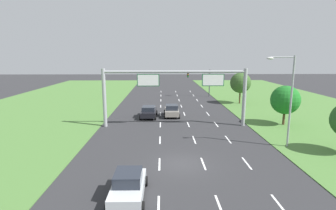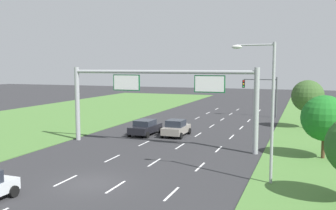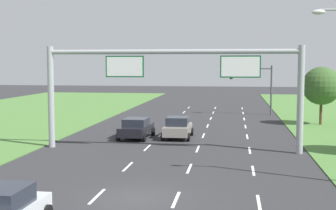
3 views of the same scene
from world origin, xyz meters
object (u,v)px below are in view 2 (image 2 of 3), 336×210
at_px(traffic_light_mast, 262,89).
at_px(street_lamp, 266,100).
at_px(car_near_red, 145,127).
at_px(car_mid_lane, 176,128).
at_px(roadside_tree_mid, 324,118).
at_px(sign_gantry, 160,92).
at_px(roadside_tree_far, 308,96).

height_order(traffic_light_mast, street_lamp, street_lamp).
height_order(car_near_red, car_mid_lane, car_mid_lane).
distance_m(car_near_red, roadside_tree_mid, 17.62).
relative_size(sign_gantry, street_lamp, 2.03).
height_order(car_near_red, traffic_light_mast, traffic_light_mast).
distance_m(traffic_light_mast, street_lamp, 30.75).
distance_m(sign_gantry, traffic_light_mast, 23.76).
distance_m(car_mid_lane, roadside_tree_mid, 14.73).
bearing_deg(roadside_tree_far, car_near_red, -147.30).
bearing_deg(street_lamp, sign_gantry, 142.01).
distance_m(car_near_red, sign_gantry, 7.11).
relative_size(car_mid_lane, street_lamp, 0.47).
height_order(car_mid_lane, traffic_light_mast, traffic_light_mast).
height_order(car_near_red, street_lamp, street_lamp).
distance_m(car_near_red, traffic_light_mast, 20.91).
relative_size(car_near_red, traffic_light_mast, 0.79).
bearing_deg(traffic_light_mast, car_mid_lane, -110.25).
bearing_deg(traffic_light_mast, roadside_tree_far, -53.96).
bearing_deg(roadside_tree_mid, roadside_tree_far, 94.58).
bearing_deg(car_near_red, car_mid_lane, 10.65).
height_order(car_near_red, roadside_tree_mid, roadside_tree_mid).
height_order(sign_gantry, roadside_tree_mid, sign_gantry).
height_order(traffic_light_mast, roadside_tree_far, traffic_light_mast).
bearing_deg(car_mid_lane, traffic_light_mast, 69.89).
height_order(car_mid_lane, roadside_tree_mid, roadside_tree_mid).
bearing_deg(street_lamp, car_near_red, 137.19).
xyz_separation_m(car_near_red, street_lamp, (13.27, -12.29, 4.27)).
xyz_separation_m(car_mid_lane, sign_gantry, (0.29, -5.14, 4.03)).
xyz_separation_m(sign_gantry, traffic_light_mast, (6.26, 22.90, -1.00)).
distance_m(street_lamp, roadside_tree_mid, 8.76).
height_order(roadside_tree_mid, roadside_tree_far, roadside_tree_far).
bearing_deg(sign_gantry, car_mid_lane, 93.26).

